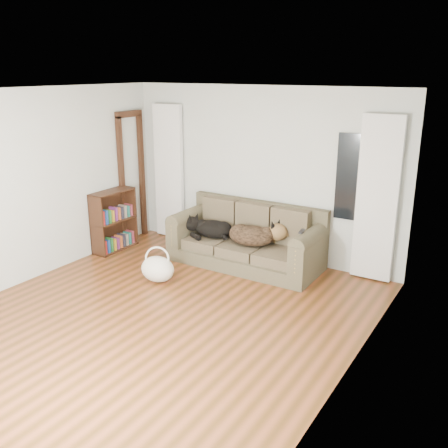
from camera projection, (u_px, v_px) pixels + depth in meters
The scene contains 15 objects.
floor at pixel (161, 316), 5.94m from camera, with size 5.00×5.00×0.00m, color #482B0F.
ceiling at pixel (151, 91), 5.17m from camera, with size 5.00×5.00×0.00m, color white.
wall_back at pixel (261, 173), 7.58m from camera, with size 4.50×0.04×2.60m, color #B5B9B2.
wall_left at pixel (25, 187), 6.69m from camera, with size 0.04×5.00×2.60m, color #B5B9B2.
wall_right at pixel (354, 248), 4.43m from camera, with size 0.04×5.00×2.60m, color #B5B9B2.
curtain_left at pixel (169, 172), 8.42m from camera, with size 0.55×0.08×2.25m, color silver.
curtain_right at pixel (377, 200), 6.66m from camera, with size 0.55×0.08×2.25m, color silver.
window_pane at pixel (354, 178), 6.80m from camera, with size 0.50×0.03×1.20m, color black.
door_casing at pixel (132, 179), 8.40m from camera, with size 0.07×0.60×2.10m, color black.
sofa at pixel (245, 236), 7.39m from camera, with size 2.25×0.97×0.92m, color #3A3623.
dog_black_lab at pixel (211, 228), 7.64m from camera, with size 0.62×0.43×0.26m, color black.
dog_shepherd at pixel (254, 236), 7.29m from camera, with size 0.71×0.50×0.31m, color black.
tv_remote at pixel (302, 231), 6.72m from camera, with size 0.05×0.19×0.02m, color black.
tote_bag at pixel (158, 270), 6.89m from camera, with size 0.49×0.38×0.36m, color silver.
bookshelf at pixel (114, 220), 8.02m from camera, with size 0.29×0.78×0.98m, color black.
Camera 1 is at (3.45, -4.14, 2.83)m, focal length 40.00 mm.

